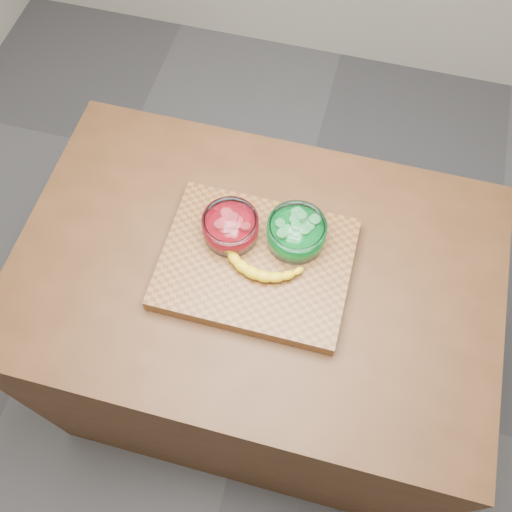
# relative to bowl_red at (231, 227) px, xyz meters

# --- Properties ---
(ground) EXTENTS (3.50, 3.50, 0.00)m
(ground) POSITION_rel_bowl_red_xyz_m (0.08, -0.06, -0.97)
(ground) COLOR #4F4F54
(ground) RESTS_ON ground
(counter) EXTENTS (1.20, 0.80, 0.90)m
(counter) POSITION_rel_bowl_red_xyz_m (0.08, -0.06, -0.52)
(counter) COLOR #4B2C16
(counter) RESTS_ON ground
(cutting_board) EXTENTS (0.45, 0.35, 0.04)m
(cutting_board) POSITION_rel_bowl_red_xyz_m (0.08, -0.06, -0.05)
(cutting_board) COLOR brown
(cutting_board) RESTS_ON counter
(bowl_red) EXTENTS (0.14, 0.14, 0.06)m
(bowl_red) POSITION_rel_bowl_red_xyz_m (0.00, 0.00, 0.00)
(bowl_red) COLOR white
(bowl_red) RESTS_ON cutting_board
(bowl_green) EXTENTS (0.14, 0.14, 0.07)m
(bowl_green) POSITION_rel_bowl_red_xyz_m (0.16, 0.02, 0.00)
(bowl_green) COLOR white
(bowl_green) RESTS_ON cutting_board
(banana) EXTENTS (0.24, 0.13, 0.03)m
(banana) POSITION_rel_bowl_red_xyz_m (0.09, -0.06, -0.02)
(banana) COLOR gold
(banana) RESTS_ON cutting_board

